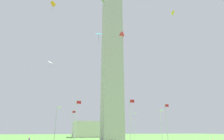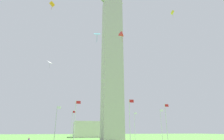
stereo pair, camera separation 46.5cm
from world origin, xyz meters
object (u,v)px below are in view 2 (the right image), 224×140
object	(u,v)px
flagpole_ne	(135,124)
kite_white_diamond	(50,63)
kite_cyan_diamond	(97,34)
flagpole_se	(72,124)
flagpole_sw	(75,120)
kite_red_delta	(122,35)
flagpole_s	(56,122)
kite_orange_diamond	(52,4)
kite_yellow_box	(172,12)
distant_building	(94,129)
flagpole_e	(102,124)
flagpole_w	(130,119)
flagpole_n	(161,123)
obelisk_monument	(112,53)
flagpole_nw	(166,121)

from	to	relation	value
flagpole_ne	kite_white_diamond	xyz separation A→B (m)	(-29.53, -17.30, 14.76)
kite_white_diamond	kite_cyan_diamond	world-z (taller)	kite_white_diamond
flagpole_se	flagpole_sw	xyz separation A→B (m)	(-0.00, -22.27, 0.00)
flagpole_sw	kite_red_delta	distance (m)	21.27
flagpole_s	kite_orange_diamond	distance (m)	30.54
kite_yellow_box	distant_building	size ratio (longest dim) A/B	0.09
kite_white_diamond	kite_cyan_diamond	xyz separation A→B (m)	(8.93, -23.09, -3.35)
flagpole_e	kite_orange_diamond	bearing A→B (deg)	-114.50
flagpole_se	flagpole_w	distance (m)	29.10
kite_cyan_diamond	kite_red_delta	distance (m)	13.05
flagpole_w	kite_orange_diamond	world-z (taller)	kite_orange_diamond
kite_cyan_diamond	kite_yellow_box	world-z (taller)	kite_yellow_box
flagpole_n	flagpole_se	bearing A→B (deg)	157.50
obelisk_monument	flagpole_e	bearing A→B (deg)	89.81
flagpole_e	flagpole_sw	distance (m)	29.10
flagpole_w	flagpole_nw	bearing A→B (deg)	22.50
obelisk_monument	flagpole_sw	distance (m)	27.13
obelisk_monument	flagpole_w	xyz separation A→B (m)	(0.05, -15.75, -22.12)
kite_orange_diamond	distant_building	world-z (taller)	kite_orange_diamond
flagpole_w	flagpole_s	bearing A→B (deg)	135.00
flagpole_n	flagpole_nw	size ratio (longest dim) A/B	1.00
flagpole_w	flagpole_nw	xyz separation A→B (m)	(11.14, 4.61, 0.00)
kite_white_diamond	distant_building	xyz separation A→B (m)	(18.69, 44.48, -16.36)
flagpole_sw	flagpole_n	bearing A→B (deg)	22.50
flagpole_nw	distant_building	xyz separation A→B (m)	(-10.84, 49.44, -1.60)
flagpole_ne	flagpole_se	distance (m)	22.27
flagpole_nw	kite_yellow_box	size ratio (longest dim) A/B	5.10
flagpole_s	flagpole_e	bearing A→B (deg)	45.00
flagpole_e	kite_cyan_diamond	world-z (taller)	kite_cyan_diamond
flagpole_e	flagpole_se	world-z (taller)	same
flagpole_nw	flagpole_sw	bearing A→B (deg)	180.00
kite_cyan_diamond	distant_building	distance (m)	69.50
flagpole_se	kite_cyan_diamond	world-z (taller)	kite_cyan_diamond
flagpole_s	flagpole_w	xyz separation A→B (m)	(15.75, -15.75, 0.00)
flagpole_w	kite_red_delta	size ratio (longest dim) A/B	3.94
flagpole_sw	kite_cyan_diamond	world-z (taller)	kite_cyan_diamond
flagpole_e	flagpole_w	bearing A→B (deg)	-90.00
kite_orange_diamond	kite_yellow_box	world-z (taller)	kite_yellow_box
distant_building	flagpole_e	bearing A→B (deg)	-90.75
flagpole_se	kite_yellow_box	xyz separation A→B (m)	(21.55, -31.27, 25.38)
flagpole_e	distant_building	size ratio (longest dim) A/B	0.48
flagpole_sw	kite_white_diamond	size ratio (longest dim) A/B	4.75
kite_white_diamond	distant_building	bearing A→B (deg)	67.21
flagpole_n	distant_building	world-z (taller)	flagpole_n
flagpole_e	kite_red_delta	world-z (taller)	kite_red_delta
flagpole_sw	kite_orange_diamond	bearing A→B (deg)	-119.05
flagpole_e	flagpole_s	bearing A→B (deg)	-135.00
kite_orange_diamond	flagpole_n	bearing A→B (deg)	34.00
obelisk_monument	flagpole_sw	world-z (taller)	obelisk_monument
kite_white_diamond	kite_cyan_diamond	distance (m)	24.98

